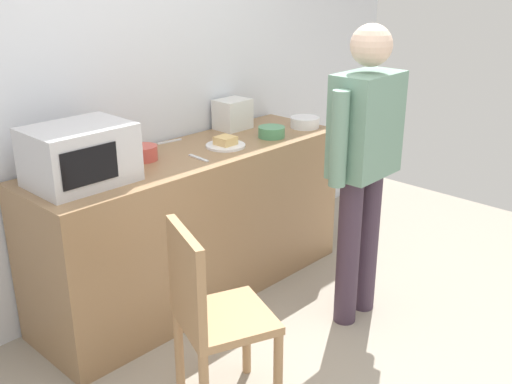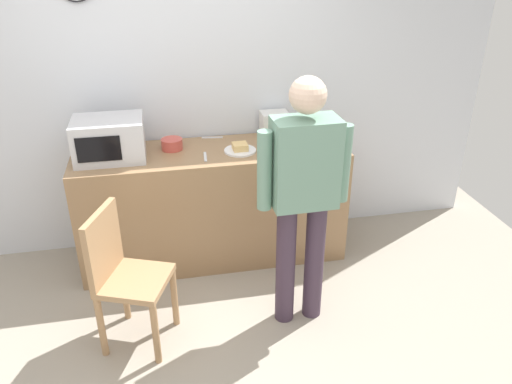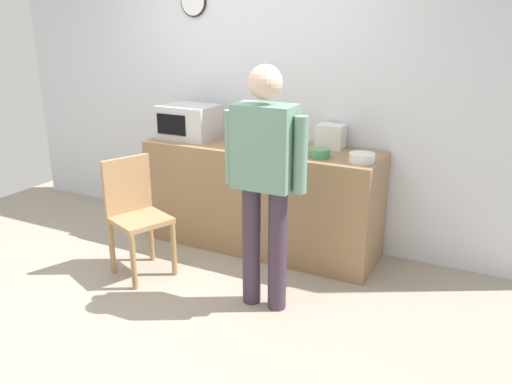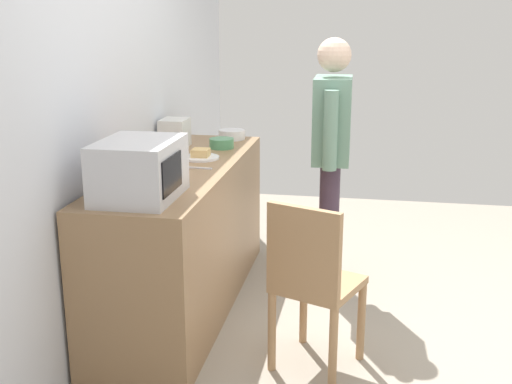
{
  "view_description": "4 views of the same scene",
  "coord_description": "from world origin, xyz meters",
  "px_view_note": "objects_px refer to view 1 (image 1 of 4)",
  "views": [
    {
      "loc": [
        -1.93,
        -1.41,
        1.98
      ],
      "look_at": [
        0.38,
        0.78,
        0.77
      ],
      "focal_mm": 42.24,
      "sensor_mm": 36.0,
      "label": 1
    },
    {
      "loc": [
        -0.09,
        -2.36,
        2.39
      ],
      "look_at": [
        0.57,
        0.87,
        0.73
      ],
      "focal_mm": 35.46,
      "sensor_mm": 36.0,
      "label": 2
    },
    {
      "loc": [
        2.2,
        -2.62,
        1.96
      ],
      "look_at": [
        0.51,
        0.68,
        0.71
      ],
      "focal_mm": 36.09,
      "sensor_mm": 36.0,
      "label": 3
    },
    {
      "loc": [
        -3.44,
        0.07,
        1.84
      ],
      "look_at": [
        0.51,
        0.79,
        0.72
      ],
      "focal_mm": 44.94,
      "sensor_mm": 36.0,
      "label": 4
    }
  ],
  "objects_px": {
    "sandwich_plate": "(226,144)",
    "person_standing": "(364,155)",
    "salad_bowl": "(305,122)",
    "mixing_bowl": "(144,153)",
    "microwave": "(80,155)",
    "cereal_bowl": "(272,132)",
    "fork_utensil": "(199,158)",
    "wooden_chair": "(210,312)",
    "toaster": "(233,114)",
    "spoon_utensil": "(169,142)"
  },
  "relations": [
    {
      "from": "microwave",
      "to": "fork_utensil",
      "type": "height_order",
      "value": "microwave"
    },
    {
      "from": "fork_utensil",
      "to": "sandwich_plate",
      "type": "bearing_deg",
      "value": 12.43
    },
    {
      "from": "sandwich_plate",
      "to": "cereal_bowl",
      "type": "height_order",
      "value": "cereal_bowl"
    },
    {
      "from": "toaster",
      "to": "fork_utensil",
      "type": "distance_m",
      "value": 0.7
    },
    {
      "from": "mixing_bowl",
      "to": "sandwich_plate",
      "type": "bearing_deg",
      "value": -16.7
    },
    {
      "from": "mixing_bowl",
      "to": "fork_utensil",
      "type": "relative_size",
      "value": 0.95
    },
    {
      "from": "toaster",
      "to": "person_standing",
      "type": "relative_size",
      "value": 0.13
    },
    {
      "from": "person_standing",
      "to": "wooden_chair",
      "type": "relative_size",
      "value": 1.81
    },
    {
      "from": "sandwich_plate",
      "to": "wooden_chair",
      "type": "relative_size",
      "value": 0.26
    },
    {
      "from": "wooden_chair",
      "to": "toaster",
      "type": "bearing_deg",
      "value": 41.93
    },
    {
      "from": "sandwich_plate",
      "to": "person_standing",
      "type": "bearing_deg",
      "value": -72.85
    },
    {
      "from": "sandwich_plate",
      "to": "fork_utensil",
      "type": "height_order",
      "value": "sandwich_plate"
    },
    {
      "from": "microwave",
      "to": "sandwich_plate",
      "type": "relative_size",
      "value": 2.06
    },
    {
      "from": "sandwich_plate",
      "to": "person_standing",
      "type": "xyz_separation_m",
      "value": [
        0.26,
        -0.83,
        0.05
      ]
    },
    {
      "from": "salad_bowl",
      "to": "wooden_chair",
      "type": "height_order",
      "value": "salad_bowl"
    },
    {
      "from": "mixing_bowl",
      "to": "spoon_utensil",
      "type": "height_order",
      "value": "mixing_bowl"
    },
    {
      "from": "microwave",
      "to": "toaster",
      "type": "distance_m",
      "value": 1.3
    },
    {
      "from": "fork_utensil",
      "to": "mixing_bowl",
      "type": "bearing_deg",
      "value": 137.36
    },
    {
      "from": "microwave",
      "to": "spoon_utensil",
      "type": "relative_size",
      "value": 2.94
    },
    {
      "from": "person_standing",
      "to": "cereal_bowl",
      "type": "bearing_deg",
      "value": 82.64
    },
    {
      "from": "cereal_bowl",
      "to": "spoon_utensil",
      "type": "relative_size",
      "value": 1.01
    },
    {
      "from": "microwave",
      "to": "sandwich_plate",
      "type": "height_order",
      "value": "microwave"
    },
    {
      "from": "sandwich_plate",
      "to": "mixing_bowl",
      "type": "xyz_separation_m",
      "value": [
        -0.5,
        0.15,
        0.02
      ]
    },
    {
      "from": "sandwich_plate",
      "to": "person_standing",
      "type": "relative_size",
      "value": 0.14
    },
    {
      "from": "sandwich_plate",
      "to": "salad_bowl",
      "type": "distance_m",
      "value": 0.7
    },
    {
      "from": "cereal_bowl",
      "to": "person_standing",
      "type": "relative_size",
      "value": 0.1
    },
    {
      "from": "sandwich_plate",
      "to": "spoon_utensil",
      "type": "bearing_deg",
      "value": 117.48
    },
    {
      "from": "microwave",
      "to": "cereal_bowl",
      "type": "relative_size",
      "value": 2.91
    },
    {
      "from": "salad_bowl",
      "to": "wooden_chair",
      "type": "relative_size",
      "value": 0.21
    },
    {
      "from": "spoon_utensil",
      "to": "wooden_chair",
      "type": "bearing_deg",
      "value": -122.0
    },
    {
      "from": "cereal_bowl",
      "to": "fork_utensil",
      "type": "relative_size",
      "value": 1.01
    },
    {
      "from": "wooden_chair",
      "to": "microwave",
      "type": "bearing_deg",
      "value": 93.86
    },
    {
      "from": "toaster",
      "to": "fork_utensil",
      "type": "xyz_separation_m",
      "value": [
        -0.6,
        -0.34,
        -0.1
      ]
    },
    {
      "from": "toaster",
      "to": "person_standing",
      "type": "distance_m",
      "value": 1.11
    },
    {
      "from": "cereal_bowl",
      "to": "wooden_chair",
      "type": "distance_m",
      "value": 1.53
    },
    {
      "from": "fork_utensil",
      "to": "salad_bowl",
      "type": "bearing_deg",
      "value": 0.32
    },
    {
      "from": "microwave",
      "to": "mixing_bowl",
      "type": "relative_size",
      "value": 3.09
    },
    {
      "from": "microwave",
      "to": "person_standing",
      "type": "distance_m",
      "value": 1.5
    },
    {
      "from": "spoon_utensil",
      "to": "toaster",
      "type": "bearing_deg",
      "value": -5.91
    },
    {
      "from": "salad_bowl",
      "to": "spoon_utensil",
      "type": "xyz_separation_m",
      "value": [
        -0.87,
        0.38,
        -0.03
      ]
    },
    {
      "from": "spoon_utensil",
      "to": "wooden_chair",
      "type": "distance_m",
      "value": 1.42
    },
    {
      "from": "toaster",
      "to": "wooden_chair",
      "type": "xyz_separation_m",
      "value": [
        -1.22,
        -1.1,
        -0.51
      ]
    },
    {
      "from": "fork_utensil",
      "to": "wooden_chair",
      "type": "height_order",
      "value": "same"
    },
    {
      "from": "toaster",
      "to": "spoon_utensil",
      "type": "height_order",
      "value": "toaster"
    },
    {
      "from": "microwave",
      "to": "salad_bowl",
      "type": "relative_size",
      "value": 2.52
    },
    {
      "from": "microwave",
      "to": "toaster",
      "type": "height_order",
      "value": "microwave"
    },
    {
      "from": "sandwich_plate",
      "to": "cereal_bowl",
      "type": "distance_m",
      "value": 0.36
    },
    {
      "from": "fork_utensil",
      "to": "spoon_utensil",
      "type": "bearing_deg",
      "value": 75.54
    },
    {
      "from": "mixing_bowl",
      "to": "salad_bowl",
      "type": "bearing_deg",
      "value": -9.7
    },
    {
      "from": "salad_bowl",
      "to": "mixing_bowl",
      "type": "relative_size",
      "value": 1.22
    }
  ]
}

